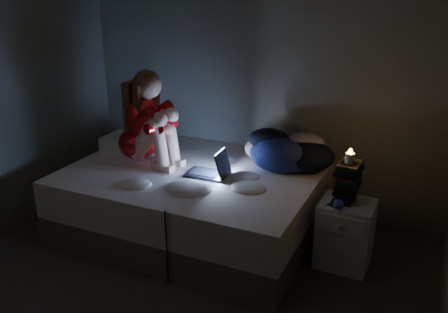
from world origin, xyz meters
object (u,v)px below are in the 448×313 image
Objects in this scene: nightstand at (345,234)px; woman at (137,116)px; phone at (336,203)px; bed at (194,200)px; laptop at (207,162)px; candle at (349,161)px.

woman is at bearing -178.34° from nightstand.
phone reaches higher than nightstand.
bed is 1.35m from nightstand.
phone is (1.11, -0.00, -0.16)m from laptop.
laptop is (0.16, -0.06, 0.42)m from bed.
candle reaches higher than bed.
woman is (-0.55, -0.01, 0.72)m from bed.
woman reaches higher than laptop.
nightstand is at bearing 0.12° from bed.
phone is at bearing -2.76° from bed.
nightstand is at bearing 58.14° from phone.
phone is at bearing -117.55° from candle.
woman is 1.58× the size of nightstand.
bed is 1.30m from phone.
nightstand is (1.90, 0.02, -0.74)m from woman.
candle reaches higher than nightstand.
bed is 1.45m from candle.
laptop is (0.71, -0.05, -0.31)m from woman.
woman is at bearing -178.34° from candle.
bed is 0.45m from laptop.
bed is at bearing -163.49° from phone.
bed is 3.93× the size of nightstand.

